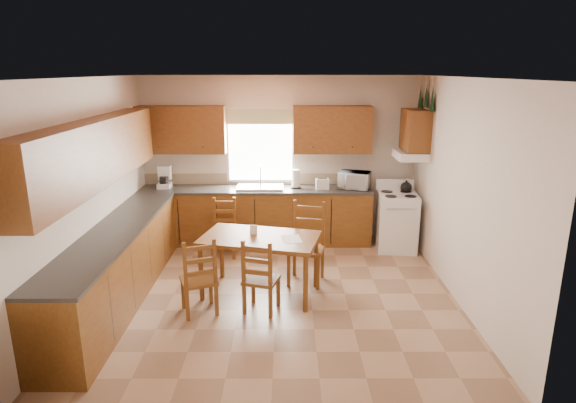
{
  "coord_description": "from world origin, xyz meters",
  "views": [
    {
      "loc": [
        0.14,
        -5.65,
        2.79
      ],
      "look_at": [
        0.15,
        0.3,
        1.15
      ],
      "focal_mm": 30.0,
      "sensor_mm": 36.0,
      "label": 1
    }
  ],
  "objects_px": {
    "chair_far_left": "(224,228)",
    "chair_far_right": "(306,245)",
    "stove": "(397,222)",
    "chair_near_left": "(198,275)",
    "microwave": "(354,180)",
    "chair_near_right": "(261,275)",
    "dining_table": "(260,265)"
  },
  "relations": [
    {
      "from": "stove",
      "to": "chair_far_right",
      "type": "distance_m",
      "value": 1.95
    },
    {
      "from": "dining_table",
      "to": "chair_near_right",
      "type": "bearing_deg",
      "value": -71.91
    },
    {
      "from": "stove",
      "to": "dining_table",
      "type": "distance_m",
      "value": 2.62
    },
    {
      "from": "dining_table",
      "to": "chair_near_left",
      "type": "bearing_deg",
      "value": -130.58
    },
    {
      "from": "chair_far_left",
      "to": "chair_far_right",
      "type": "bearing_deg",
      "value": -38.1
    },
    {
      "from": "chair_near_right",
      "to": "chair_far_left",
      "type": "height_order",
      "value": "chair_near_right"
    },
    {
      "from": "stove",
      "to": "microwave",
      "type": "distance_m",
      "value": 0.95
    },
    {
      "from": "chair_far_left",
      "to": "chair_far_right",
      "type": "distance_m",
      "value": 1.56
    },
    {
      "from": "stove",
      "to": "chair_near_left",
      "type": "bearing_deg",
      "value": -137.92
    },
    {
      "from": "stove",
      "to": "chair_near_right",
      "type": "distance_m",
      "value": 2.89
    },
    {
      "from": "chair_near_right",
      "to": "chair_far_right",
      "type": "height_order",
      "value": "chair_far_right"
    },
    {
      "from": "chair_near_left",
      "to": "chair_far_right",
      "type": "relative_size",
      "value": 0.87
    },
    {
      "from": "stove",
      "to": "microwave",
      "type": "height_order",
      "value": "microwave"
    },
    {
      "from": "chair_far_right",
      "to": "microwave",
      "type": "bearing_deg",
      "value": 74.87
    },
    {
      "from": "microwave",
      "to": "chair_far_left",
      "type": "bearing_deg",
      "value": -144.73
    },
    {
      "from": "chair_far_left",
      "to": "stove",
      "type": "bearing_deg",
      "value": 6.29
    },
    {
      "from": "dining_table",
      "to": "chair_far_right",
      "type": "relative_size",
      "value": 1.33
    },
    {
      "from": "chair_near_right",
      "to": "chair_far_left",
      "type": "bearing_deg",
      "value": -53.05
    },
    {
      "from": "chair_near_left",
      "to": "chair_near_right",
      "type": "relative_size",
      "value": 1.03
    },
    {
      "from": "chair_near_right",
      "to": "chair_far_right",
      "type": "xyz_separation_m",
      "value": [
        0.56,
        0.78,
        0.08
      ]
    },
    {
      "from": "chair_near_left",
      "to": "chair_far_left",
      "type": "distance_m",
      "value": 1.8
    },
    {
      "from": "chair_near_left",
      "to": "chair_far_right",
      "type": "xyz_separation_m",
      "value": [
        1.29,
        0.83,
        0.07
      ]
    },
    {
      "from": "microwave",
      "to": "chair_far_right",
      "type": "height_order",
      "value": "microwave"
    },
    {
      "from": "microwave",
      "to": "chair_near_left",
      "type": "bearing_deg",
      "value": -112.98
    },
    {
      "from": "microwave",
      "to": "chair_near_left",
      "type": "relative_size",
      "value": 0.48
    },
    {
      "from": "stove",
      "to": "chair_near_left",
      "type": "distance_m",
      "value": 3.47
    },
    {
      "from": "microwave",
      "to": "chair_far_right",
      "type": "bearing_deg",
      "value": -99.49
    },
    {
      "from": "chair_near_left",
      "to": "chair_near_right",
      "type": "distance_m",
      "value": 0.73
    },
    {
      "from": "chair_near_left",
      "to": "chair_far_left",
      "type": "relative_size",
      "value": 1.07
    },
    {
      "from": "microwave",
      "to": "stove",
      "type": "bearing_deg",
      "value": -9.05
    },
    {
      "from": "stove",
      "to": "dining_table",
      "type": "relative_size",
      "value": 0.62
    },
    {
      "from": "chair_near_left",
      "to": "chair_near_right",
      "type": "height_order",
      "value": "chair_near_left"
    }
  ]
}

